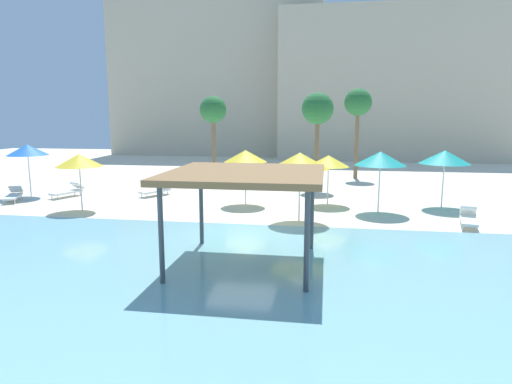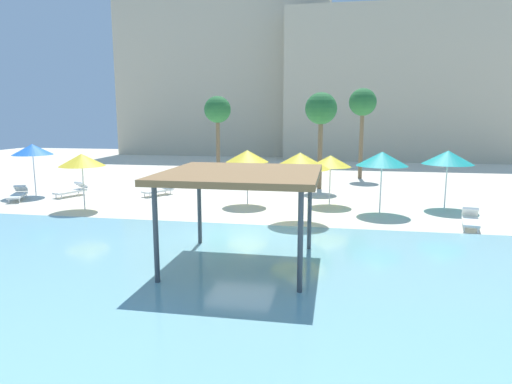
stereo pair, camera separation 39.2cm
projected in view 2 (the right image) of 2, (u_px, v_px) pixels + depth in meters
name	position (u px, v px, depth m)	size (l,w,h in m)	color
ground_plane	(241.00, 235.00, 16.67)	(80.00, 80.00, 0.00)	beige
lagoon_water	(198.00, 286.00, 11.58)	(44.00, 13.50, 0.04)	#7AB7C1
shade_pavilion	(241.00, 177.00, 12.87)	(4.47, 4.47, 2.83)	#42474C
beach_umbrella_teal_0	(448.00, 157.00, 21.04)	(2.36, 2.36, 2.79)	silver
beach_umbrella_yellow_1	(82.00, 160.00, 20.84)	(2.12, 2.12, 2.66)	silver
beach_umbrella_blue_2	(32.00, 150.00, 24.51)	(2.15, 2.15, 2.87)	silver
beach_umbrella_yellow_4	(247.00, 156.00, 22.06)	(2.14, 2.14, 2.73)	silver
beach_umbrella_yellow_5	(300.00, 161.00, 18.35)	(2.45, 2.45, 2.91)	silver
beach_umbrella_yellow_6	(330.00, 161.00, 21.98)	(2.06, 2.06, 2.48)	silver
beach_umbrella_teal_7	(382.00, 159.00, 20.05)	(2.31, 2.31, 2.81)	silver
lounge_chair_1	(73.00, 190.00, 24.72)	(1.23, 1.99, 0.74)	white
lounge_chair_2	(470.00, 219.00, 17.74)	(1.00, 1.98, 0.74)	white
lounge_chair_3	(18.00, 194.00, 23.53)	(1.33, 1.97, 0.74)	white
lounge_chair_4	(160.00, 189.00, 25.01)	(1.47, 1.94, 0.74)	white
palm_tree_0	(321.00, 111.00, 26.45)	(1.90, 1.90, 5.80)	brown
palm_tree_1	(218.00, 111.00, 31.68)	(1.90, 1.90, 5.81)	brown
palm_tree_2	(363.00, 104.00, 30.85)	(1.90, 1.90, 6.31)	brown
hotel_block_0	(229.00, 69.00, 52.90)	(23.75, 10.80, 19.83)	beige
hotel_block_1	(396.00, 87.00, 47.03)	(22.63, 11.45, 14.87)	beige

